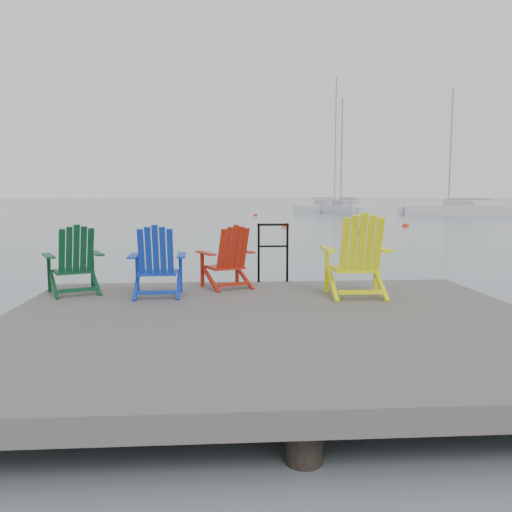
{
  "coord_description": "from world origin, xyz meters",
  "views": [
    {
      "loc": [
        -0.58,
        -5.72,
        1.85
      ],
      "look_at": [
        0.02,
        2.9,
        0.85
      ],
      "focal_mm": 38.0,
      "sensor_mm": 36.0,
      "label": 1
    }
  ],
  "objects": [
    {
      "name": "buoy_c",
      "position": [
        9.89,
        23.93,
        0.0
      ],
      "size": [
        0.38,
        0.38,
        0.38
      ],
      "primitive_type": "sphere",
      "color": "red",
      "rests_on": "ground"
    },
    {
      "name": "sailboat_mid",
      "position": [
        11.18,
        50.03,
        0.35
      ],
      "size": [
        8.83,
        9.5,
        13.98
      ],
      "rotation": [
        0.0,
        0.0,
        -0.72
      ],
      "color": "silver",
      "rests_on": "ground"
    },
    {
      "name": "sailboat_near",
      "position": [
        10.84,
        43.55,
        0.36
      ],
      "size": [
        3.86,
        7.98,
        10.76
      ],
      "rotation": [
        0.0,
        0.0,
        0.25
      ],
      "color": "silver",
      "rests_on": "ground"
    },
    {
      "name": "handrail",
      "position": [
        0.25,
        2.45,
        1.04
      ],
      "size": [
        0.48,
        0.04,
        0.9
      ],
      "color": "black",
      "rests_on": "dock"
    },
    {
      "name": "chair_red",
      "position": [
        -0.45,
        1.95,
        0.95
      ],
      "size": [
        0.87,
        0.83,
        0.89
      ],
      "rotation": [
        0.0,
        0.0,
        0.41
      ],
      "color": "#AC1D0C",
      "rests_on": "dock"
    },
    {
      "name": "chair_blue",
      "position": [
        -1.38,
        1.37,
        0.97
      ],
      "size": [
        0.76,
        0.7,
        0.93
      ],
      "rotation": [
        0.0,
        0.0,
        0.03
      ],
      "color": "#1032AB",
      "rests_on": "dock"
    },
    {
      "name": "buoy_d",
      "position": [
        2.52,
        39.4,
        0.0
      ],
      "size": [
        0.35,
        0.35,
        0.35
      ],
      "primitive_type": "sphere",
      "color": "red",
      "rests_on": "ground"
    },
    {
      "name": "buoy_a",
      "position": [
        5.84,
        18.56,
        0.0
      ],
      "size": [
        0.33,
        0.33,
        0.33
      ],
      "primitive_type": "sphere",
      "color": "red",
      "rests_on": "ground"
    },
    {
      "name": "ground",
      "position": [
        0.0,
        0.0,
        0.0
      ],
      "size": [
        400.0,
        400.0,
        0.0
      ],
      "primitive_type": "plane",
      "color": "slate",
      "rests_on": "ground"
    },
    {
      "name": "chair_yellow",
      "position": [
        1.23,
        1.17,
        1.04
      ],
      "size": [
        0.88,
        0.81,
        1.08
      ],
      "rotation": [
        0.0,
        0.0,
        -0.03
      ],
      "color": "#F0F30D",
      "rests_on": "dock"
    },
    {
      "name": "chair_green",
      "position": [
        -2.51,
        1.62,
        0.96
      ],
      "size": [
        0.9,
        0.86,
        0.92
      ],
      "rotation": [
        0.0,
        0.0,
        0.42
      ],
      "color": "#0B3E20",
      "rests_on": "dock"
    },
    {
      "name": "dock",
      "position": [
        0.0,
        0.0,
        0.35
      ],
      "size": [
        6.0,
        5.0,
        1.4
      ],
      "color": "#322E2C",
      "rests_on": "ground"
    },
    {
      "name": "buoy_b",
      "position": [
        3.08,
        23.69,
        0.0
      ],
      "size": [
        0.41,
        0.41,
        0.41
      ],
      "primitive_type": "sphere",
      "color": "#E2520D",
      "rests_on": "ground"
    },
    {
      "name": "sailboat_far",
      "position": [
        20.0,
        40.52,
        0.36
      ],
      "size": [
        8.32,
        4.76,
        11.21
      ],
      "rotation": [
        0.0,
        0.0,
        1.22
      ],
      "color": "silver",
      "rests_on": "ground"
    }
  ]
}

